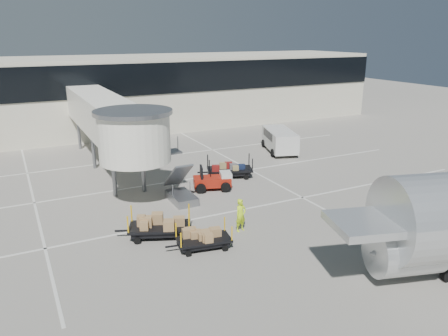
{
  "coord_description": "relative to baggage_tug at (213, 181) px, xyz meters",
  "views": [
    {
      "loc": [
        -10.86,
        -19.87,
        10.42
      ],
      "look_at": [
        1.45,
        4.54,
        2.0
      ],
      "focal_mm": 35.0,
      "sensor_mm": 36.0,
      "label": 1
    }
  ],
  "objects": [
    {
      "name": "ground_worker",
      "position": [
        -1.54,
        -6.76,
        0.31
      ],
      "size": [
        0.76,
        0.59,
        1.86
      ],
      "primitive_type": "imported",
      "rotation": [
        0.0,
        0.0,
        0.23
      ],
      "color": "#B6E017",
      "rests_on": "ground"
    },
    {
      "name": "lane_markings",
      "position": [
        -2.09,
        3.16,
        -0.61
      ],
      "size": [
        40.0,
        30.0,
        0.02
      ],
      "color": "silver",
      "rests_on": "ground"
    },
    {
      "name": "suitcase_cart",
      "position": [
        2.27,
        1.89,
        -0.05
      ],
      "size": [
        4.17,
        2.72,
        1.62
      ],
      "rotation": [
        0.0,
        0.0,
        -0.35
      ],
      "color": "black",
      "rests_on": "ground"
    },
    {
      "name": "ground",
      "position": [
        -1.42,
        -6.17,
        -0.62
      ],
      "size": [
        140.0,
        140.0,
        0.0
      ],
      "primitive_type": "plane",
      "color": "gray",
      "rests_on": "ground"
    },
    {
      "name": "terminal",
      "position": [
        -1.77,
        23.77,
        3.49
      ],
      "size": [
        64.0,
        12.11,
        15.2
      ],
      "color": "beige",
      "rests_on": "ground"
    },
    {
      "name": "box_cart_far",
      "position": [
        -5.77,
        -5.5,
        -0.01
      ],
      "size": [
        4.03,
        2.74,
        1.57
      ],
      "rotation": [
        0.0,
        0.0,
        -0.39
      ],
      "color": "black",
      "rests_on": "ground"
    },
    {
      "name": "minivan",
      "position": [
        9.89,
        6.65,
        0.59
      ],
      "size": [
        3.71,
        5.7,
        2.01
      ],
      "rotation": [
        0.0,
        0.0,
        -0.32
      ],
      "color": "silver",
      "rests_on": "ground"
    },
    {
      "name": "baggage_tug",
      "position": [
        0.0,
        0.0,
        0.0
      ],
      "size": [
        2.86,
        2.31,
        1.71
      ],
      "rotation": [
        0.0,
        0.0,
        -0.32
      ],
      "color": "#9B1C0E",
      "rests_on": "ground"
    },
    {
      "name": "box_cart_near",
      "position": [
        -4.21,
        -7.76,
        -0.1
      ],
      "size": [
        3.39,
        1.77,
        1.3
      ],
      "rotation": [
        0.0,
        0.0,
        -0.17
      ],
      "color": "black",
      "rests_on": "ground"
    },
    {
      "name": "jet_bridge",
      "position": [
        -5.39,
        6.09,
        3.66
      ],
      "size": [
        5.7,
        20.4,
        6.03
      ],
      "color": "white",
      "rests_on": "ground"
    }
  ]
}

